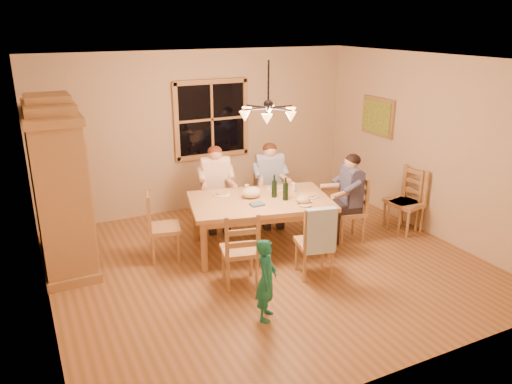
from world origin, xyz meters
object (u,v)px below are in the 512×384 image
adult_plaid_man (270,173)px  adult_slate_man (350,187)px  wine_bottle_b (286,189)px  chair_far_left (217,210)px  dining_table (260,206)px  chair_near_right (314,253)px  armoire (60,191)px  child (266,280)px  chair_far_right (269,205)px  chair_end_right (348,221)px  adult_woman (216,177)px  chair_near_left (240,261)px  wine_bottle_a (274,186)px  chair_spare_back (401,211)px  chair_end_left (165,238)px  chair_spare_front (405,213)px  chandelier (268,112)px

adult_plaid_man → adult_slate_man: size_ratio=1.00×
wine_bottle_b → chair_far_left: bearing=116.2°
dining_table → chair_near_right: bearing=-74.9°
armoire → child: (1.82, -2.30, -0.58)m
chair_far_left → adult_plaid_man: size_ratio=1.13×
armoire → chair_far_left: size_ratio=2.32×
wine_bottle_b → armoire: bearing=163.5°
chair_far_right → chair_end_right: bearing=136.6°
chair_far_left → adult_woman: adult_woman is taller
chair_near_left → wine_bottle_a: bearing=54.1°
dining_table → adult_plaid_man: size_ratio=2.48×
wine_bottle_b → chair_spare_back: size_ratio=0.33×
wine_bottle_b → chair_near_right: bearing=-92.5°
adult_woman → child: (-0.46, -2.63, -0.37)m
chair_near_right → chair_end_left: 2.06m
chair_spare_front → wine_bottle_a: bearing=67.4°
adult_plaid_man → adult_woman: bearing=0.0°
adult_plaid_man → chair_spare_front: 2.21m
chandelier → chair_spare_front: size_ratio=0.78×
armoire → chair_end_left: (1.23, -0.38, -0.75)m
chandelier → chair_near_right: (0.40, -0.54, -1.77)m
adult_slate_man → child: bearing=135.5°
chair_spare_front → chandelier: bearing=80.0°
chair_far_right → chair_end_left: size_ratio=1.00×
chair_end_right → adult_plaid_man: (-0.75, 1.11, 0.54)m
chair_spare_front → chair_far_left: bearing=50.0°
chair_far_right → chair_spare_back: size_ratio=1.00×
wine_bottle_b → wine_bottle_a: bearing=116.0°
wine_bottle_a → armoire: bearing=166.4°
child → chair_spare_back: size_ratio=0.96×
chandelier → wine_bottle_b: (0.44, 0.30, -1.15)m
chair_end_left → child: chair_end_left is taller
chair_far_right → chair_spare_back: same height
chair_far_left → adult_slate_man: 2.13m
chair_near_right → adult_woman: 2.15m
adult_woman → chair_spare_front: bearing=163.9°
adult_slate_man → wine_bottle_a: bearing=87.4°
chair_near_left → chair_far_left: bearing=90.0°
child → chair_spare_back: (3.05, 1.30, -0.17)m
chair_end_right → wine_bottle_a: (-1.10, 0.30, 0.62)m
adult_plaid_man → child: size_ratio=0.92×
wine_bottle_a → chair_far_right: bearing=66.6°
adult_plaid_man → chair_spare_back: bearing=159.9°
chair_end_right → chair_spare_back: (1.00, -0.02, 0.00)m
chair_near_left → child: chair_near_left is taller
chair_near_right → wine_bottle_b: (0.04, 0.83, 0.62)m
child → adult_slate_man: bearing=-18.9°
armoire → chair_far_left: 2.42m
adult_slate_man → chair_far_right: bearing=46.6°
armoire → chair_end_right: armoire is taller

